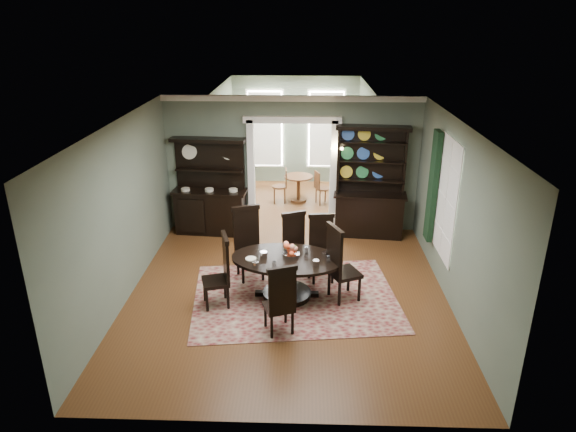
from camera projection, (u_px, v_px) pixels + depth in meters
The scene contains 19 objects.
room at pixel (287, 210), 8.42m from camera, with size 5.51×6.01×3.01m.
parlor at pixel (295, 138), 13.54m from camera, with size 3.51×3.50×3.01m.
doorway_trim at pixel (292, 160), 11.15m from camera, with size 2.08×0.25×2.57m.
right_window at pixel (440, 193), 9.15m from camera, with size 0.15×1.47×2.12m.
wall_sconce at pixel (337, 150), 10.87m from camera, with size 0.27×0.21×0.21m.
rug at pixel (295, 297), 8.90m from camera, with size 3.46×2.56×0.01m, color maroon.
dining_table at pixel (287, 270), 8.73m from camera, with size 2.02×1.94×0.75m.
centerpiece at pixel (291, 252), 8.70m from camera, with size 1.45×0.93×0.24m.
chair_far_left at pixel (248, 240), 9.41m from camera, with size 0.64×0.62×1.35m.
chair_far_mid at pixel (295, 243), 9.47m from camera, with size 0.58×0.57×1.22m.
chair_far_right at pixel (321, 245), 9.34m from camera, with size 0.51×0.49×1.24m.
chair_end_left at pixel (221, 269), 8.45m from camera, with size 0.56×0.57×1.26m.
chair_end_right at pixel (339, 262), 8.56m from camera, with size 0.65×0.66×1.37m.
chair_near at pixel (281, 299), 7.65m from camera, with size 0.56×0.55×1.20m.
sideboard at pixel (211, 200), 11.30m from camera, with size 1.65×0.70×2.12m.
welsh_dresser at pixel (370, 197), 11.12m from camera, with size 1.60×0.72×2.42m.
parlor_table at pixel (298, 185), 13.25m from camera, with size 0.74×0.74×0.69m.
parlor_chair_left at pixel (282, 185), 13.17m from camera, with size 0.38×0.38×0.90m.
parlor_chair_right at pixel (321, 187), 13.04m from camera, with size 0.41×0.41×0.88m.
Camera 1 is at (0.28, -7.81, 4.61)m, focal length 32.00 mm.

